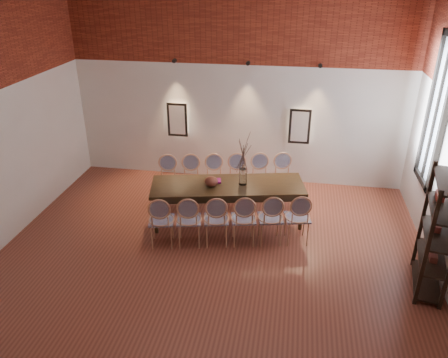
% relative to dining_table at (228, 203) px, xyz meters
% --- Properties ---
extents(floor, '(7.00, 7.00, 0.02)m').
position_rel_dining_table_xyz_m(floor, '(-0.09, -1.63, -0.39)').
color(floor, brown).
rests_on(floor, ground).
extents(wall_back, '(7.00, 0.10, 4.00)m').
position_rel_dining_table_xyz_m(wall_back, '(-0.09, 1.92, 1.62)').
color(wall_back, silver).
rests_on(wall_back, ground).
extents(brick_band_back, '(7.00, 0.02, 1.50)m').
position_rel_dining_table_xyz_m(brick_band_back, '(-0.09, 1.85, 2.88)').
color(brick_band_back, maroon).
rests_on(brick_band_back, ground).
extents(brick_band_front, '(7.00, 0.02, 1.50)m').
position_rel_dining_table_xyz_m(brick_band_front, '(-0.09, -5.11, 2.88)').
color(brick_band_front, maroon).
rests_on(brick_band_front, ground).
extents(niche_left, '(0.36, 0.06, 0.66)m').
position_rel_dining_table_xyz_m(niche_left, '(-1.39, 1.82, 0.93)').
color(niche_left, '#FFEAC6').
rests_on(niche_left, wall_back).
extents(niche_right, '(0.36, 0.06, 0.66)m').
position_rel_dining_table_xyz_m(niche_right, '(1.21, 1.82, 0.93)').
color(niche_right, '#FFEAC6').
rests_on(niche_right, wall_back).
extents(spot_fixture_left, '(0.08, 0.10, 0.08)m').
position_rel_dining_table_xyz_m(spot_fixture_left, '(-1.39, 1.79, 2.17)').
color(spot_fixture_left, black).
rests_on(spot_fixture_left, wall_back).
extents(spot_fixture_mid, '(0.08, 0.10, 0.08)m').
position_rel_dining_table_xyz_m(spot_fixture_mid, '(0.11, 1.79, 2.17)').
color(spot_fixture_mid, black).
rests_on(spot_fixture_mid, wall_back).
extents(spot_fixture_right, '(0.08, 0.10, 0.08)m').
position_rel_dining_table_xyz_m(spot_fixture_right, '(1.51, 1.79, 2.17)').
color(spot_fixture_right, black).
rests_on(spot_fixture_right, wall_back).
extents(window_glass, '(0.02, 0.78, 2.38)m').
position_rel_dining_table_xyz_m(window_glass, '(3.37, 0.37, 1.77)').
color(window_glass, silver).
rests_on(window_glass, wall_right).
extents(window_frame, '(0.08, 0.90, 2.50)m').
position_rel_dining_table_xyz_m(window_frame, '(3.35, 0.37, 1.77)').
color(window_frame, black).
rests_on(window_frame, wall_right).
extents(window_mullion, '(0.06, 0.06, 2.40)m').
position_rel_dining_table_xyz_m(window_mullion, '(3.35, 0.37, 1.77)').
color(window_mullion, black).
rests_on(window_mullion, wall_right).
extents(dining_table, '(2.86, 1.43, 0.75)m').
position_rel_dining_table_xyz_m(dining_table, '(0.00, 0.00, 0.00)').
color(dining_table, '#352412').
rests_on(dining_table, floor).
extents(chair_near_a, '(0.52, 0.52, 0.94)m').
position_rel_dining_table_xyz_m(chair_near_a, '(-0.96, -0.94, 0.09)').
color(chair_near_a, tan).
rests_on(chair_near_a, floor).
extents(chair_near_b, '(0.52, 0.52, 0.94)m').
position_rel_dining_table_xyz_m(chair_near_b, '(-0.52, -0.85, 0.09)').
color(chair_near_b, tan).
rests_on(chair_near_b, floor).
extents(chair_near_c, '(0.52, 0.52, 0.94)m').
position_rel_dining_table_xyz_m(chair_near_c, '(-0.07, -0.75, 0.09)').
color(chair_near_c, tan).
rests_on(chair_near_c, floor).
extents(chair_near_d, '(0.52, 0.52, 0.94)m').
position_rel_dining_table_xyz_m(chair_near_d, '(0.37, -0.66, 0.09)').
color(chair_near_d, tan).
rests_on(chair_near_d, floor).
extents(chair_near_e, '(0.52, 0.52, 0.94)m').
position_rel_dining_table_xyz_m(chair_near_e, '(0.82, -0.56, 0.09)').
color(chair_near_e, tan).
rests_on(chair_near_e, floor).
extents(chair_near_f, '(0.52, 0.52, 0.94)m').
position_rel_dining_table_xyz_m(chair_near_f, '(1.26, -0.47, 0.09)').
color(chair_near_f, tan).
rests_on(chair_near_f, floor).
extents(chair_far_a, '(0.52, 0.52, 0.94)m').
position_rel_dining_table_xyz_m(chair_far_a, '(-1.26, 0.47, 0.09)').
color(chair_far_a, tan).
rests_on(chair_far_a, floor).
extents(chair_far_b, '(0.52, 0.52, 0.94)m').
position_rel_dining_table_xyz_m(chair_far_b, '(-0.82, 0.56, 0.09)').
color(chair_far_b, tan).
rests_on(chair_far_b, floor).
extents(chair_far_c, '(0.52, 0.52, 0.94)m').
position_rel_dining_table_xyz_m(chair_far_c, '(-0.37, 0.66, 0.09)').
color(chair_far_c, tan).
rests_on(chair_far_c, floor).
extents(chair_far_d, '(0.52, 0.52, 0.94)m').
position_rel_dining_table_xyz_m(chair_far_d, '(0.07, 0.75, 0.09)').
color(chair_far_d, tan).
rests_on(chair_far_d, floor).
extents(chair_far_e, '(0.52, 0.52, 0.94)m').
position_rel_dining_table_xyz_m(chair_far_e, '(0.52, 0.85, 0.09)').
color(chair_far_e, tan).
rests_on(chair_far_e, floor).
extents(chair_far_f, '(0.52, 0.52, 0.94)m').
position_rel_dining_table_xyz_m(chair_far_f, '(0.96, 0.94, 0.09)').
color(chair_far_f, tan).
rests_on(chair_far_f, floor).
extents(vase, '(0.14, 0.14, 0.30)m').
position_rel_dining_table_xyz_m(vase, '(0.26, 0.06, 0.53)').
color(vase, silver).
rests_on(vase, dining_table).
extents(dried_branches, '(0.50, 0.50, 0.70)m').
position_rel_dining_table_xyz_m(dried_branches, '(0.26, 0.06, 0.98)').
color(dried_branches, '#4C382E').
rests_on(dried_branches, vase).
extents(bowl, '(0.24, 0.24, 0.18)m').
position_rel_dining_table_xyz_m(bowl, '(-0.28, -0.11, 0.46)').
color(bowl, '#5A271C').
rests_on(bowl, dining_table).
extents(book, '(0.29, 0.23, 0.03)m').
position_rel_dining_table_xyz_m(book, '(-0.27, 0.07, 0.39)').
color(book, '#880F6A').
rests_on(book, dining_table).
extents(shelving_rack, '(0.55, 1.05, 1.80)m').
position_rel_dining_table_xyz_m(shelving_rack, '(3.19, -1.33, 0.53)').
color(shelving_rack, black).
rests_on(shelving_rack, floor).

